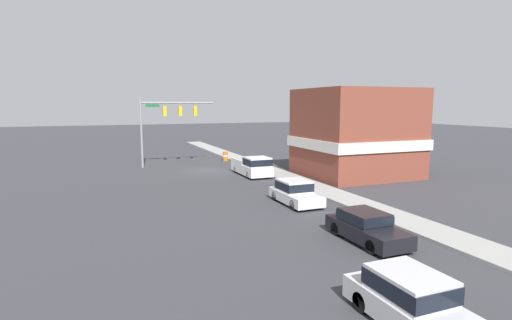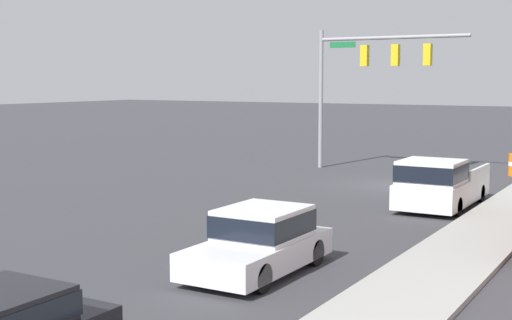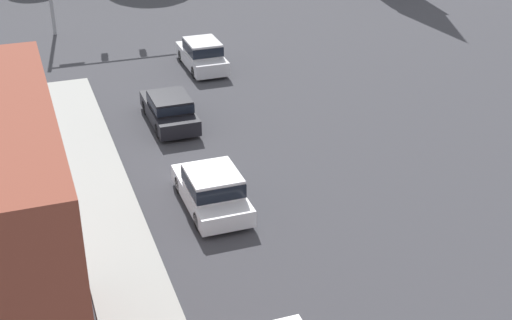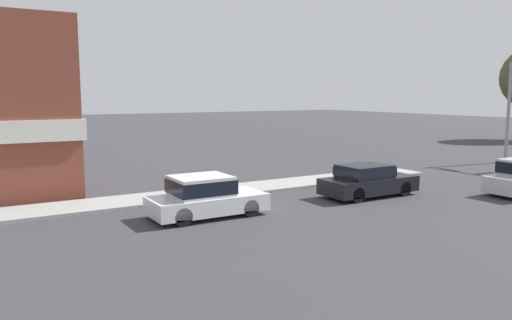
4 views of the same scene
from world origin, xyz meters
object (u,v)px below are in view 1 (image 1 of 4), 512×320
Objects in this scene: construction_barrel at (225,156)px; car_second_ahead at (366,226)px; pickup_truck_parked at (253,166)px; car_lead at (295,192)px; car_oncoming at (413,301)px.

car_second_ahead is at bearing 85.58° from construction_barrel.
construction_barrel is (-0.67, -10.55, -0.37)m from pickup_truck_parked.
pickup_truck_parked is (-1.28, -10.68, 0.10)m from car_lead.
pickup_truck_parked is (-1.57, -18.53, 0.16)m from car_second_ahead.
construction_barrel is (-1.95, -21.24, -0.26)m from car_lead.
construction_barrel is at bearing 80.97° from car_oncoming.
car_oncoming is at bearing 78.75° from pickup_truck_parked.
car_second_ahead is at bearing 85.15° from pickup_truck_parked.
car_second_ahead is 29.17m from construction_barrel.
car_lead is at bearing -92.14° from car_second_ahead.
construction_barrel is at bearing -94.42° from car_second_ahead.
car_lead is at bearing 84.75° from construction_barrel.
car_oncoming is 4.29× the size of construction_barrel.
construction_barrel is at bearing -95.25° from car_lead.
construction_barrel is (-5.68, -35.75, -0.30)m from car_oncoming.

